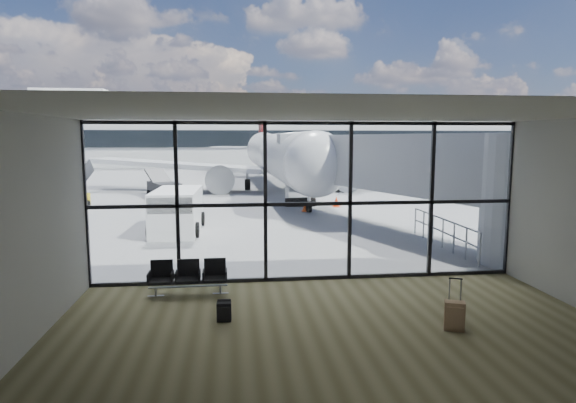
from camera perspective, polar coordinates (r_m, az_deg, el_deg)
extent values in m
plane|color=slate|center=(53.39, -4.32, 3.12)|extent=(220.00, 220.00, 0.00)
cube|color=brown|center=(10.25, 5.94, -15.62)|extent=(12.00, 8.00, 0.01)
cube|color=silver|center=(9.44, 6.31, 10.36)|extent=(12.00, 8.00, 0.02)
cube|color=#B9B9B4|center=(5.87, 14.83, -10.29)|extent=(12.00, 0.02, 4.50)
cube|color=#B9B9B4|center=(10.15, -29.18, -3.52)|extent=(0.02, 8.00, 4.50)
cube|color=white|center=(13.48, 2.39, -0.07)|extent=(12.00, 0.04, 4.50)
cube|color=black|center=(13.93, 2.34, -9.04)|extent=(12.00, 0.12, 0.10)
cube|color=black|center=(13.48, 2.39, -0.29)|extent=(12.00, 0.12, 0.10)
cube|color=black|center=(13.37, 2.44, 9.27)|extent=(12.00, 0.12, 0.10)
cube|color=black|center=(13.88, -22.89, -0.44)|extent=(0.10, 0.12, 4.50)
cube|color=black|center=(13.40, -13.00, -0.30)|extent=(0.10, 0.12, 4.50)
cube|color=black|center=(13.34, -2.70, -0.15)|extent=(0.10, 0.12, 4.50)
cube|color=black|center=(13.72, 7.35, 0.00)|extent=(0.10, 0.12, 4.50)
cube|color=black|center=(14.48, 16.61, 0.14)|extent=(0.10, 0.12, 4.50)
cube|color=black|center=(15.58, 24.75, 0.26)|extent=(0.10, 0.12, 4.50)
cylinder|color=gray|center=(17.07, 26.43, 0.23)|extent=(2.80, 2.80, 4.20)
cube|color=gray|center=(22.24, 10.84, 4.71)|extent=(7.45, 14.81, 2.40)
cube|color=gray|center=(28.50, 1.48, 5.41)|extent=(2.60, 2.20, 2.60)
cylinder|color=gray|center=(28.55, -0.13, 1.19)|extent=(0.20, 0.20, 1.80)
cylinder|color=gray|center=(28.77, 3.04, 1.23)|extent=(0.20, 0.20, 1.80)
cylinder|color=black|center=(28.73, 1.46, -0.08)|extent=(1.80, 0.56, 0.56)
cylinder|color=gray|center=(16.34, 21.77, -5.33)|extent=(0.06, 0.06, 1.10)
cylinder|color=gray|center=(17.12, 20.34, -4.69)|extent=(0.06, 0.06, 1.10)
cylinder|color=gray|center=(17.91, 19.04, -4.11)|extent=(0.06, 0.06, 1.10)
cylinder|color=gray|center=(18.71, 17.86, -3.58)|extent=(0.06, 0.06, 1.10)
cylinder|color=gray|center=(19.51, 16.77, -3.09)|extent=(0.06, 0.06, 1.10)
cylinder|color=gray|center=(20.33, 15.77, -2.64)|extent=(0.06, 0.06, 1.10)
cylinder|color=gray|center=(21.15, 14.85, -2.22)|extent=(0.06, 0.06, 1.10)
cylinder|color=gray|center=(18.62, 17.92, -1.98)|extent=(0.06, 5.40, 0.06)
cylinder|color=gray|center=(18.70, 17.86, -3.43)|extent=(0.06, 5.40, 0.06)
cube|color=beige|center=(75.23, -5.03, 7.42)|extent=(80.00, 12.00, 8.00)
cube|color=black|center=(69.13, -4.89, 7.42)|extent=(80.00, 0.20, 2.40)
cube|color=beige|center=(78.80, -23.91, 10.82)|extent=(10.00, 8.00, 3.00)
cube|color=beige|center=(77.99, 8.52, 11.04)|extent=(6.00, 6.00, 2.00)
cylinder|color=#382619|center=(92.88, -30.11, 4.92)|extent=(0.50, 0.50, 3.06)
sphere|color=black|center=(92.86, -30.26, 7.22)|extent=(5.61, 5.61, 5.61)
cylinder|color=#382619|center=(90.66, -26.63, 5.21)|extent=(0.50, 0.50, 3.42)
sphere|color=black|center=(90.65, -26.78, 7.85)|extent=(6.27, 6.27, 6.27)
cylinder|color=#382619|center=(88.81, -22.96, 5.15)|extent=(0.50, 0.50, 2.70)
sphere|color=black|center=(88.77, -23.07, 7.28)|extent=(4.95, 4.95, 4.95)
cylinder|color=#382619|center=(87.31, -19.17, 5.41)|extent=(0.50, 0.50, 3.06)
sphere|color=black|center=(87.28, -19.28, 7.87)|extent=(5.61, 5.61, 5.61)
cylinder|color=#382619|center=(86.20, -15.27, 5.66)|extent=(0.50, 0.50, 3.42)
sphere|color=black|center=(86.19, -15.36, 8.44)|extent=(6.27, 6.27, 6.27)
cube|color=gray|center=(12.86, -11.74, -9.83)|extent=(2.01, 0.09, 0.04)
cube|color=black|center=(12.88, -14.84, -9.08)|extent=(0.57, 0.54, 0.07)
cube|color=black|center=(13.06, -14.72, -7.76)|extent=(0.57, 0.07, 0.50)
cube|color=black|center=(12.81, -11.76, -9.09)|extent=(0.57, 0.54, 0.07)
cube|color=black|center=(12.99, -11.70, -7.76)|extent=(0.57, 0.07, 0.50)
cube|color=black|center=(12.77, -8.65, -9.06)|extent=(0.57, 0.54, 0.07)
cube|color=black|center=(12.95, -8.64, -7.73)|extent=(0.57, 0.07, 0.50)
cylinder|color=gray|center=(12.99, -15.41, -10.30)|extent=(0.05, 0.05, 0.23)
cylinder|color=gray|center=(12.85, -8.00, -10.29)|extent=(0.05, 0.05, 0.23)
cube|color=black|center=(10.98, -7.59, -12.83)|extent=(0.32, 0.21, 0.44)
cube|color=black|center=(10.87, -7.62, -13.05)|extent=(0.26, 0.07, 0.30)
cylinder|color=black|center=(11.00, -7.58, -11.59)|extent=(0.30, 0.09, 0.08)
cube|color=#826649|center=(10.93, 19.12, -12.67)|extent=(0.47, 0.38, 0.61)
cube|color=#826649|center=(10.81, 19.17, -12.91)|extent=(0.33, 0.17, 0.45)
cylinder|color=gray|center=(10.87, 18.59, -9.87)|extent=(0.03, 0.03, 0.51)
cylinder|color=gray|center=(10.89, 19.80, -9.89)|extent=(0.03, 0.03, 0.51)
cube|color=black|center=(10.81, 19.25, -8.62)|extent=(0.27, 0.13, 0.02)
cylinder|color=black|center=(11.14, 18.41, -13.89)|extent=(0.06, 0.08, 0.07)
cylinder|color=black|center=(11.15, 19.61, -13.91)|extent=(0.06, 0.08, 0.07)
cylinder|color=silver|center=(37.84, -0.93, 5.52)|extent=(4.30, 27.49, 3.38)
sphere|color=silver|center=(24.34, 3.35, 4.44)|extent=(3.38, 3.38, 3.38)
cone|color=silver|center=(53.71, -3.19, 6.38)|extent=(3.56, 5.59, 3.38)
cube|color=black|center=(24.86, 3.10, 5.56)|extent=(2.04, 1.16, 0.46)
cube|color=silver|center=(38.55, -12.65, 4.22)|extent=(14.02, 6.77, 1.08)
cylinder|color=black|center=(36.69, -8.11, 2.75)|extent=(2.02, 3.17, 1.92)
cube|color=silver|center=(53.05, -6.31, 6.43)|extent=(5.23, 2.50, 0.16)
cube|color=silver|center=(40.51, 9.88, 4.44)|extent=(13.93, 7.59, 1.08)
cylinder|color=black|center=(37.96, 6.40, 2.93)|extent=(2.02, 3.17, 1.92)
cube|color=silver|center=(53.60, -0.02, 6.48)|extent=(5.27, 2.80, 0.16)
cube|color=#570C0E|center=(53.73, -3.22, 9.59)|extent=(0.39, 3.48, 5.48)
cylinder|color=gray|center=(26.31, 2.50, 0.08)|extent=(0.18, 0.18, 1.28)
cylinder|color=black|center=(26.36, 2.50, -0.61)|extent=(0.25, 0.65, 0.64)
cylinder|color=black|center=(38.19, -4.82, 2.01)|extent=(0.44, 0.89, 0.88)
cylinder|color=black|center=(38.85, 2.74, 2.12)|extent=(0.44, 0.89, 0.88)
cube|color=white|center=(21.36, -12.99, -1.07)|extent=(1.94, 4.27, 1.84)
cube|color=black|center=(19.76, -13.63, -0.28)|extent=(1.77, 1.14, 0.64)
cylinder|color=black|center=(20.27, -16.04, -3.34)|extent=(0.24, 0.65, 0.64)
cylinder|color=black|center=(20.00, -10.85, -3.32)|extent=(0.24, 0.65, 0.64)
cylinder|color=black|center=(22.94, -14.77, -2.06)|extent=(0.24, 0.65, 0.64)
cylinder|color=black|center=(22.71, -10.18, -2.02)|extent=(0.24, 0.65, 0.64)
cube|color=black|center=(33.30, -14.46, 1.31)|extent=(2.66, 3.53, 1.07)
cube|color=black|center=(34.45, -15.09, 2.82)|extent=(2.25, 2.95, 1.10)
cylinder|color=black|center=(32.11, -15.19, 0.49)|extent=(0.41, 0.57, 0.53)
cylinder|color=black|center=(32.53, -12.66, 0.66)|extent=(0.41, 0.57, 0.53)
cylinder|color=black|center=(34.16, -16.14, 0.86)|extent=(0.41, 0.57, 0.53)
cylinder|color=black|center=(34.56, -13.74, 1.02)|extent=(0.41, 0.57, 0.53)
cube|color=gold|center=(30.33, -24.89, -0.03)|extent=(2.20, 2.98, 0.76)
cube|color=gray|center=(30.85, -24.21, 2.17)|extent=(1.88, 2.44, 1.41)
cylinder|color=black|center=(30.03, -27.09, -0.65)|extent=(0.30, 0.46, 0.42)
cylinder|color=black|center=(29.15, -24.69, -0.73)|extent=(0.30, 0.46, 0.42)
cylinder|color=black|center=(31.57, -25.04, -0.17)|extent=(0.30, 0.46, 0.42)
cylinder|color=black|center=(30.73, -22.70, -0.24)|extent=(0.30, 0.46, 0.42)
cube|color=#FF390D|center=(22.78, -11.30, -2.81)|extent=(0.38, 0.38, 0.03)
cone|color=#FF390D|center=(22.74, -11.32, -2.16)|extent=(0.37, 0.37, 0.55)
cube|color=#F3360C|center=(28.68, 5.74, -0.60)|extent=(0.44, 0.44, 0.03)
cone|color=#F3360C|center=(28.64, 5.75, -0.01)|extent=(0.41, 0.41, 0.62)
cube|color=#E3440B|center=(26.79, 2.07, -1.14)|extent=(0.39, 0.39, 0.03)
cone|color=#E3440B|center=(26.75, 2.07, -0.58)|extent=(0.37, 0.37, 0.55)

